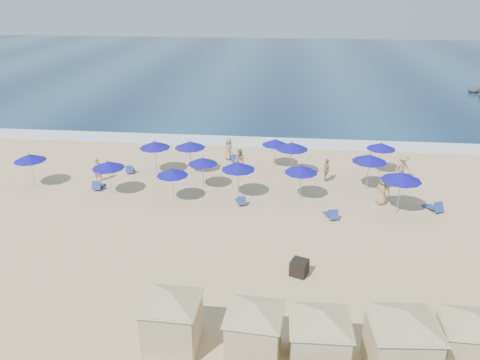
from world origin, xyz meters
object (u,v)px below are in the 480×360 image
(beachgoer_3, at_px, (403,168))
(cabana_3, at_px, (403,334))
(umbrella_3, at_px, (172,172))
(umbrella_7, at_px, (275,142))
(umbrella_12, at_px, (292,146))
(umbrella_11, at_px, (402,176))
(umbrella_5, at_px, (203,161))
(beachgoer_0, at_px, (98,170))
(umbrella_0, at_px, (30,157))
(umbrella_2, at_px, (155,145))
(umbrella_4, at_px, (190,145))
(umbrella_8, at_px, (301,169))
(beachgoer_1, at_px, (240,161))
(cabana_4, at_px, (470,333))
(trash_bin, at_px, (299,268))
(beachgoer_4, at_px, (228,149))
(beachgoer_2, at_px, (326,170))
(cabana_1, at_px, (254,323))
(cabana_2, at_px, (320,331))
(umbrella_9, at_px, (381,146))
(cabana_0, at_px, (172,312))
(umbrella_1, at_px, (108,165))
(umbrella_10, at_px, (370,158))
(beachgoer_5, at_px, (382,191))

(beachgoer_3, bearing_deg, cabana_3, -129.77)
(umbrella_3, relative_size, umbrella_7, 1.01)
(umbrella_12, bearing_deg, umbrella_11, -38.68)
(umbrella_5, relative_size, beachgoer_0, 1.36)
(umbrella_0, relative_size, umbrella_2, 0.95)
(umbrella_4, xyz_separation_m, beachgoer_0, (-6.06, -2.14, -1.34))
(umbrella_8, height_order, beachgoer_1, umbrella_8)
(cabana_4, bearing_deg, beachgoer_0, 142.64)
(cabana_3, bearing_deg, umbrella_4, 122.05)
(trash_bin, xyz_separation_m, beachgoer_4, (-5.31, 15.01, 0.49))
(umbrella_7, bearing_deg, umbrella_3, -132.79)
(umbrella_5, relative_size, umbrella_12, 0.87)
(umbrella_0, distance_m, beachgoer_2, 19.92)
(cabana_1, xyz_separation_m, beachgoer_2, (3.67, 16.84, -0.65))
(beachgoer_4, bearing_deg, beachgoer_1, 163.63)
(cabana_2, relative_size, beachgoer_1, 2.46)
(umbrella_5, bearing_deg, umbrella_11, -10.72)
(cabana_4, xyz_separation_m, umbrella_9, (0.00, 18.53, 0.59))
(umbrella_3, height_order, umbrella_7, umbrella_3)
(umbrella_5, xyz_separation_m, beachgoer_4, (0.96, 5.58, -1.09))
(cabana_2, height_order, cabana_4, cabana_2)
(beachgoer_0, bearing_deg, umbrella_7, -5.76)
(umbrella_7, bearing_deg, cabana_4, -68.31)
(beachgoer_4, bearing_deg, cabana_4, 167.96)
(cabana_1, height_order, beachgoer_3, cabana_1)
(umbrella_5, xyz_separation_m, umbrella_9, (12.10, 4.03, 0.09))
(umbrella_2, relative_size, umbrella_9, 1.06)
(cabana_0, relative_size, umbrella_11, 1.59)
(umbrella_0, xyz_separation_m, beachgoer_2, (19.66, 2.93, -1.23))
(umbrella_1, xyz_separation_m, umbrella_12, (11.60, 4.43, 0.19))
(cabana_0, xyz_separation_m, umbrella_5, (-1.46, 14.59, 0.41))
(cabana_0, distance_m, umbrella_1, 14.86)
(beachgoer_2, bearing_deg, umbrella_1, 102.26)
(umbrella_0, relative_size, beachgoer_0, 1.44)
(umbrella_9, bearing_deg, umbrella_10, -112.29)
(trash_bin, relative_size, beachgoer_3, 0.40)
(umbrella_0, xyz_separation_m, umbrella_12, (17.24, 3.68, 0.19))
(cabana_3, height_order, umbrella_8, cabana_3)
(cabana_1, xyz_separation_m, umbrella_4, (-5.92, 17.35, 0.69))
(umbrella_5, height_order, beachgoer_5, umbrella_5)
(umbrella_4, relative_size, umbrella_12, 0.96)
(beachgoer_1, bearing_deg, beachgoer_0, -109.27)
(cabana_3, bearing_deg, cabana_0, 176.58)
(umbrella_3, relative_size, beachgoer_3, 1.20)
(cabana_3, relative_size, beachgoer_2, 2.81)
(cabana_4, bearing_deg, umbrella_9, 89.99)
(umbrella_2, bearing_deg, cabana_3, -52.10)
(umbrella_3, height_order, umbrella_5, umbrella_3)
(cabana_2, distance_m, beachgoer_2, 17.21)
(cabana_1, relative_size, beachgoer_4, 2.37)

